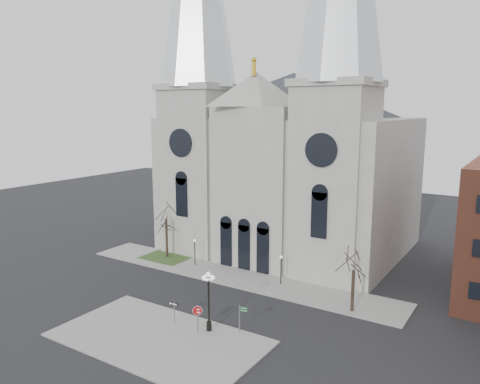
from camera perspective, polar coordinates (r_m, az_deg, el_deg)
The scene contains 13 objects.
ground at distance 47.32m, azimuth -8.44°, elevation -14.03°, with size 160.00×160.00×0.00m, color black.
sidewalk_near at distance 42.13m, azimuth -9.87°, elevation -17.16°, with size 18.00×10.00×0.14m, color gray.
sidewalk_far at distance 55.39m, azimuth -0.85°, elevation -10.15°, with size 40.00×6.00×0.14m, color gray.
grass_patch at distance 62.50m, azimuth -8.87°, elevation -7.86°, with size 6.00×5.00×0.18m, color #2E451D.
cathedral at distance 62.18m, azimuth 5.21°, elevation 9.37°, with size 33.00×26.66×54.00m.
tree_left at distance 61.04m, azimuth -9.01°, elevation -2.95°, with size 3.20×3.20×7.50m.
tree_right at distance 45.98m, azimuth 13.69°, elevation -8.96°, with size 3.20×3.20×6.00m.
ped_lamp_left at distance 58.39m, azimuth -5.54°, elevation -6.78°, with size 0.32×0.32×3.26m.
ped_lamp_right at distance 52.17m, azimuth 5.02°, elevation -8.86°, with size 0.32×0.32×3.26m.
stop_sign at distance 41.77m, azimuth -5.20°, elevation -14.52°, with size 0.86×0.25×2.45m.
globe_lamp at distance 41.37m, azimuth -3.85°, elevation -12.29°, with size 1.46×1.46×5.38m.
one_way_sign at distance 43.83m, azimuth -8.02°, elevation -13.85°, with size 0.90×0.09×2.05m.
street_name_sign at distance 41.72m, azimuth 0.05°, elevation -14.97°, with size 0.77×0.23×2.47m.
Camera 1 is at (28.65, -32.32, 19.32)m, focal length 35.00 mm.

